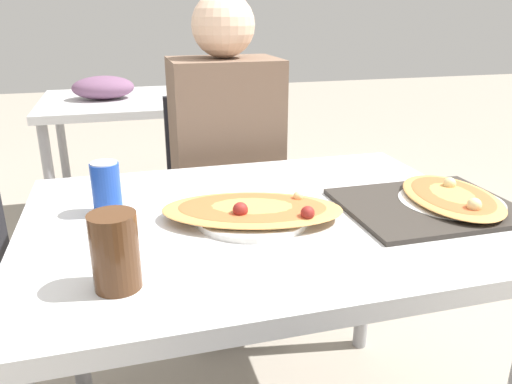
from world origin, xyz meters
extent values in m
cube|color=silver|center=(0.00, 0.00, 0.70)|extent=(1.08, 0.82, 0.04)
cylinder|color=#99999E|center=(-0.49, 0.35, 0.34)|extent=(0.05, 0.05, 0.68)
cylinder|color=#99999E|center=(0.49, 0.35, 0.34)|extent=(0.05, 0.05, 0.68)
cube|color=black|center=(0.05, 0.67, 0.45)|extent=(0.40, 0.40, 0.04)
cube|color=black|center=(0.05, 0.85, 0.67)|extent=(0.38, 0.03, 0.39)
cylinder|color=#38383D|center=(0.22, 0.50, 0.22)|extent=(0.03, 0.03, 0.43)
cylinder|color=#38383D|center=(-0.12, 0.50, 0.22)|extent=(0.03, 0.03, 0.43)
cylinder|color=#38383D|center=(0.22, 0.84, 0.22)|extent=(0.03, 0.03, 0.43)
cylinder|color=#38383D|center=(-0.12, 0.84, 0.22)|extent=(0.03, 0.03, 0.43)
cylinder|color=#38383D|center=(-0.63, 0.23, 0.22)|extent=(0.03, 0.03, 0.43)
cylinder|color=#2D2D38|center=(0.14, 0.53, 0.24)|extent=(0.10, 0.10, 0.47)
cylinder|color=#2D2D38|center=(-0.03, 0.53, 0.24)|extent=(0.10, 0.10, 0.47)
cube|color=brown|center=(0.05, 0.64, 0.75)|extent=(0.36, 0.27, 0.55)
sphere|color=beige|center=(0.05, 0.64, 1.13)|extent=(0.21, 0.21, 0.21)
cylinder|color=white|center=(-0.03, -0.02, 0.73)|extent=(0.26, 0.26, 0.01)
ellipsoid|color=tan|center=(-0.03, -0.02, 0.75)|extent=(0.46, 0.32, 0.02)
ellipsoid|color=#D16033|center=(-0.03, -0.02, 0.75)|extent=(0.37, 0.27, 0.01)
sphere|color=beige|center=(0.09, 0.00, 0.76)|extent=(0.02, 0.02, 0.02)
sphere|color=maroon|center=(-0.06, -0.05, 0.76)|extent=(0.03, 0.03, 0.03)
sphere|color=maroon|center=(0.08, -0.11, 0.76)|extent=(0.03, 0.03, 0.03)
cylinder|color=#1E47B2|center=(-0.34, 0.11, 0.78)|extent=(0.07, 0.07, 0.12)
cylinder|color=silver|center=(-0.34, 0.11, 0.85)|extent=(0.06, 0.06, 0.00)
cylinder|color=#4C2D19|center=(-0.33, -0.24, 0.79)|extent=(0.08, 0.08, 0.14)
cube|color=#332D28|center=(0.40, -0.07, 0.73)|extent=(0.40, 0.33, 0.01)
cylinder|color=white|center=(0.46, -0.07, 0.73)|extent=(0.25, 0.25, 0.01)
ellipsoid|color=tan|center=(0.46, -0.07, 0.75)|extent=(0.26, 0.35, 0.02)
ellipsoid|color=#D16033|center=(0.46, -0.07, 0.75)|extent=(0.21, 0.29, 0.01)
sphere|color=beige|center=(0.49, -0.02, 0.76)|extent=(0.03, 0.03, 0.03)
sphere|color=beige|center=(0.45, -0.16, 0.76)|extent=(0.03, 0.03, 0.03)
cube|color=silver|center=(-0.15, 1.75, 0.70)|extent=(1.10, 0.80, 0.04)
ellipsoid|color=#724C6B|center=(-0.37, 1.75, 0.78)|extent=(0.32, 0.24, 0.12)
cylinder|color=#99999E|center=(-0.65, 1.40, 0.34)|extent=(0.05, 0.05, 0.68)
cylinder|color=#99999E|center=(0.35, 1.40, 0.34)|extent=(0.05, 0.05, 0.68)
cylinder|color=#99999E|center=(-0.65, 2.10, 0.34)|extent=(0.05, 0.05, 0.68)
cylinder|color=#99999E|center=(0.35, 2.10, 0.34)|extent=(0.05, 0.05, 0.68)
camera|label=1|loc=(-0.30, -1.04, 1.18)|focal=35.00mm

